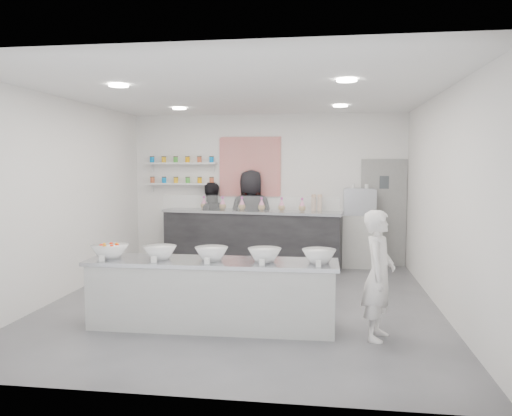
{
  "coord_description": "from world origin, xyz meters",
  "views": [
    {
      "loc": [
        1.17,
        -7.02,
        2.01
      ],
      "look_at": [
        0.13,
        0.4,
        1.34
      ],
      "focal_mm": 35.0,
      "sensor_mm": 36.0,
      "label": 1
    }
  ],
  "objects": [
    {
      "name": "floor",
      "position": [
        0.0,
        0.0,
        0.0
      ],
      "size": [
        6.0,
        6.0,
        0.0
      ],
      "primitive_type": "plane",
      "color": "#515156",
      "rests_on": "ground"
    },
    {
      "name": "ceiling",
      "position": [
        0.0,
        0.0,
        3.0
      ],
      "size": [
        6.0,
        6.0,
        0.0
      ],
      "primitive_type": "plane",
      "rotation": [
        3.14,
        0.0,
        0.0
      ],
      "color": "white",
      "rests_on": "floor"
    },
    {
      "name": "back_wall",
      "position": [
        0.0,
        3.0,
        1.5
      ],
      "size": [
        5.5,
        0.0,
        5.5
      ],
      "primitive_type": "plane",
      "rotation": [
        1.57,
        0.0,
        0.0
      ],
      "color": "white",
      "rests_on": "floor"
    },
    {
      "name": "left_wall",
      "position": [
        -2.75,
        0.0,
        1.5
      ],
      "size": [
        0.0,
        6.0,
        6.0
      ],
      "primitive_type": "plane",
      "rotation": [
        1.57,
        0.0,
        1.57
      ],
      "color": "white",
      "rests_on": "floor"
    },
    {
      "name": "right_wall",
      "position": [
        2.75,
        0.0,
        1.5
      ],
      "size": [
        0.0,
        6.0,
        6.0
      ],
      "primitive_type": "plane",
      "rotation": [
        1.57,
        0.0,
        -1.57
      ],
      "color": "white",
      "rests_on": "floor"
    },
    {
      "name": "back_door",
      "position": [
        2.3,
        2.97,
        1.05
      ],
      "size": [
        0.88,
        0.04,
        2.1
      ],
      "primitive_type": "cube",
      "color": "gray",
      "rests_on": "floor"
    },
    {
      "name": "pattern_panel",
      "position": [
        -0.35,
        2.98,
        1.95
      ],
      "size": [
        1.25,
        0.03,
        1.2
      ],
      "primitive_type": "cube",
      "color": "#BA100D",
      "rests_on": "back_wall"
    },
    {
      "name": "jar_shelf_lower",
      "position": [
        -1.75,
        2.9,
        1.6
      ],
      "size": [
        1.45,
        0.22,
        0.04
      ],
      "primitive_type": "cube",
      "color": "silver",
      "rests_on": "back_wall"
    },
    {
      "name": "jar_shelf_upper",
      "position": [
        -1.75,
        2.9,
        2.02
      ],
      "size": [
        1.45,
        0.22,
        0.04
      ],
      "primitive_type": "cube",
      "color": "silver",
      "rests_on": "back_wall"
    },
    {
      "name": "preserve_jars",
      "position": [
        -1.75,
        2.88,
        1.88
      ],
      "size": [
        1.45,
        0.1,
        0.56
      ],
      "primitive_type": null,
      "color": "#C65A34",
      "rests_on": "jar_shelf_lower"
    },
    {
      "name": "downlight_0",
      "position": [
        -1.4,
        -1.0,
        2.98
      ],
      "size": [
        0.24,
        0.24,
        0.02
      ],
      "primitive_type": "cylinder",
      "color": "white",
      "rests_on": "ceiling"
    },
    {
      "name": "downlight_1",
      "position": [
        1.4,
        -1.0,
        2.98
      ],
      "size": [
        0.24,
        0.24,
        0.02
      ],
      "primitive_type": "cylinder",
      "color": "white",
      "rests_on": "ceiling"
    },
    {
      "name": "downlight_2",
      "position": [
        -1.4,
        1.6,
        2.98
      ],
      "size": [
        0.24,
        0.24,
        0.02
      ],
      "primitive_type": "cylinder",
      "color": "white",
      "rests_on": "ceiling"
    },
    {
      "name": "downlight_3",
      "position": [
        1.4,
        1.6,
        2.98
      ],
      "size": [
        0.24,
        0.24,
        0.02
      ],
      "primitive_type": "cylinder",
      "color": "white",
      "rests_on": "ceiling"
    },
    {
      "name": "prep_counter",
      "position": [
        -0.2,
        -1.16,
        0.42
      ],
      "size": [
        3.08,
        0.74,
        0.84
      ],
      "primitive_type": "cube",
      "rotation": [
        0.0,
        0.0,
        0.01
      ],
      "color": "beige",
      "rests_on": "floor"
    },
    {
      "name": "back_bar",
      "position": [
        -0.26,
        2.6,
        0.55
      ],
      "size": [
        3.61,
        1.11,
        1.1
      ],
      "primitive_type": "cube",
      "rotation": [
        0.0,
        0.0,
        -0.13
      ],
      "color": "black",
      "rests_on": "floor"
    },
    {
      "name": "sneeze_guard",
      "position": [
        -0.3,
        2.29,
        1.25
      ],
      "size": [
        3.47,
        0.48,
        0.3
      ],
      "primitive_type": "cube",
      "rotation": [
        0.0,
        0.0,
        -0.13
      ],
      "color": "white",
      "rests_on": "back_bar"
    },
    {
      "name": "espresso_ledge",
      "position": [
        1.55,
        2.78,
        0.53
      ],
      "size": [
        1.42,
        0.45,
        1.06
      ],
      "primitive_type": "cube",
      "color": "beige",
      "rests_on": "floor"
    },
    {
      "name": "espresso_machine",
      "position": [
        1.82,
        2.78,
        1.29
      ],
      "size": [
        0.61,
        0.42,
        0.47
      ],
      "primitive_type": "cube",
      "color": "#93969E",
      "rests_on": "espresso_ledge"
    },
    {
      "name": "cup_stacks",
      "position": [
        1.0,
        2.78,
        1.23
      ],
      "size": [
        0.24,
        0.24,
        0.35
      ],
      "primitive_type": null,
      "color": "tan",
      "rests_on": "espresso_ledge"
    },
    {
      "name": "prep_bowls",
      "position": [
        -0.2,
        -1.16,
        0.92
      ],
      "size": [
        3.01,
        0.55,
        0.16
      ],
      "primitive_type": null,
      "rotation": [
        0.0,
        0.0,
        0.01
      ],
      "color": "white",
      "rests_on": "prep_counter"
    },
    {
      "name": "label_cards",
      "position": [
        -0.2,
        -1.68,
        0.87
      ],
      "size": [
        2.66,
        0.04,
        0.07
      ],
      "primitive_type": null,
      "color": "white",
      "rests_on": "prep_counter"
    },
    {
      "name": "cookie_bags",
      "position": [
        -0.26,
        2.6,
        1.23
      ],
      "size": [
        2.14,
        0.42,
        0.26
      ],
      "primitive_type": null,
      "rotation": [
        0.0,
        0.0,
        -0.13
      ],
      "color": "pink",
      "rests_on": "back_bar"
    },
    {
      "name": "woman_prep",
      "position": [
        1.78,
        -1.28,
        0.74
      ],
      "size": [
        0.49,
        0.62,
        1.49
      ],
      "primitive_type": "imported",
      "rotation": [
        0.0,
        0.0,
        1.3
      ],
      "color": "white",
      "rests_on": "floor"
    },
    {
      "name": "staff_left",
      "position": [
        -1.16,
        2.85,
        0.82
      ],
      "size": [
        0.96,
        0.86,
        1.63
      ],
      "primitive_type": "imported",
      "rotation": [
        0.0,
        0.0,
        3.51
      ],
      "color": "black",
      "rests_on": "floor"
    },
    {
      "name": "staff_right",
      "position": [
        -0.31,
        2.85,
        0.95
      ],
      "size": [
        1.05,
        0.82,
        1.9
      ],
      "primitive_type": "imported",
      "rotation": [
        0.0,
        0.0,
        3.4
      ],
      "color": "black",
      "rests_on": "floor"
    }
  ]
}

